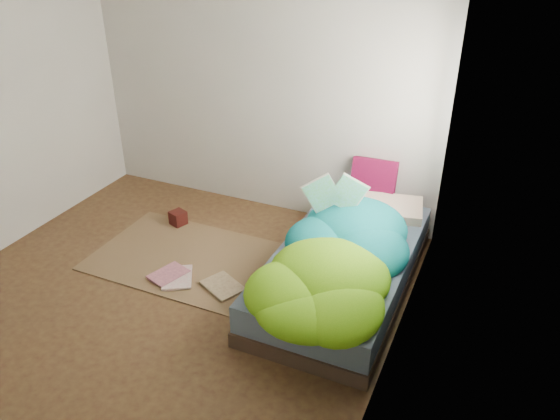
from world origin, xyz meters
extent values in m
cube|color=#44261A|center=(0.00, 0.00, 0.00)|extent=(3.50, 3.50, 0.00)
cube|color=#BAB8B1|center=(0.00, 1.75, 1.30)|extent=(3.50, 0.04, 2.60)
cube|color=#BAB8B1|center=(1.75, 0.00, 1.30)|extent=(0.04, 3.50, 2.60)
cube|color=white|center=(1.74, 0.90, 1.40)|extent=(0.01, 1.00, 1.20)
cube|color=#3E2F22|center=(1.22, 0.72, 0.06)|extent=(1.00, 2.00, 0.12)
cube|color=slate|center=(1.22, 0.72, 0.23)|extent=(0.98, 1.96, 0.22)
cube|color=brown|center=(-0.15, 0.55, 0.01)|extent=(1.60, 1.10, 0.01)
cube|color=beige|center=(1.41, 1.43, 0.40)|extent=(0.57, 0.42, 0.12)
cube|color=#51051D|center=(1.18, 1.63, 0.54)|extent=(0.41, 0.15, 0.40)
cube|color=#38100C|center=(-0.54, 1.01, 0.08)|extent=(0.17, 0.17, 0.13)
imported|color=silver|center=(-0.15, 0.18, 0.02)|extent=(0.37, 0.40, 0.02)
imported|color=#D37988|center=(-0.24, 0.28, 0.03)|extent=(0.31, 0.36, 0.03)
imported|color=tan|center=(0.30, 0.19, 0.02)|extent=(0.40, 0.36, 0.03)
camera|label=1|loc=(2.22, -2.76, 2.67)|focal=35.00mm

